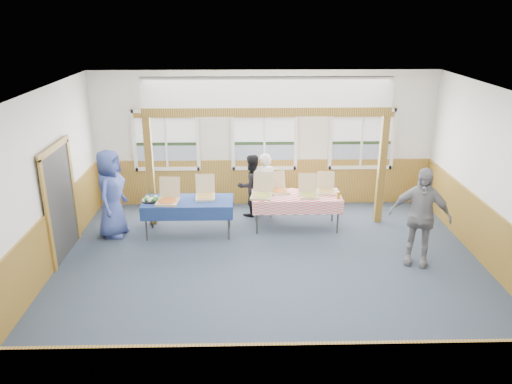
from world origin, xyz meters
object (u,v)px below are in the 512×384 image
(table_right, at_px, (296,197))
(woman_black, at_px, (251,185))
(person_grey, at_px, (420,217))
(man_blue, at_px, (111,193))
(table_left, at_px, (188,203))
(woman_white, at_px, (264,185))

(table_right, distance_m, woman_black, 1.21)
(table_right, xyz_separation_m, person_grey, (2.08, -1.66, 0.23))
(woman_black, xyz_separation_m, man_blue, (-2.90, -1.02, 0.21))
(table_left, relative_size, person_grey, 1.06)
(table_right, xyz_separation_m, woman_white, (-0.66, 0.66, 0.05))
(woman_white, distance_m, woman_black, 0.31)
(man_blue, xyz_separation_m, person_grey, (5.93, -1.39, 0.01))
(table_left, distance_m, table_right, 2.30)
(table_left, height_order, table_right, same)
(woman_white, bearing_deg, man_blue, 11.48)
(table_left, relative_size, woman_white, 1.33)
(table_right, bearing_deg, person_grey, -37.58)
(woman_white, distance_m, man_blue, 3.33)
(woman_white, xyz_separation_m, woman_black, (-0.30, 0.08, -0.03))
(woman_black, xyz_separation_m, person_grey, (3.03, -2.40, 0.22))
(woman_black, bearing_deg, table_left, 6.93)
(table_left, distance_m, woman_black, 1.67)
(table_left, bearing_deg, woman_white, 42.81)
(man_blue, bearing_deg, woman_black, -62.55)
(table_left, xyz_separation_m, woman_white, (1.62, 0.93, 0.05))
(table_left, xyz_separation_m, person_grey, (4.36, -1.39, 0.23))
(table_left, height_order, man_blue, man_blue)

